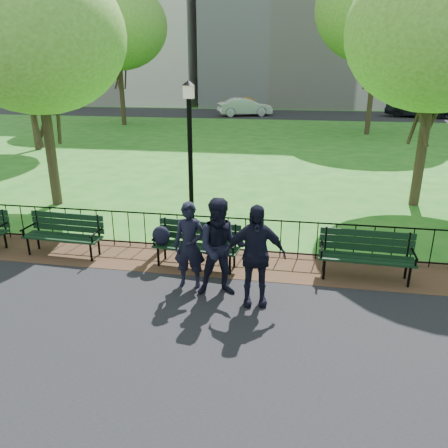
% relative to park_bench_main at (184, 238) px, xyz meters
% --- Properties ---
extents(ground, '(120.00, 120.00, 0.00)m').
position_rel_park_bench_main_xyz_m(ground, '(1.03, -1.21, -0.64)').
color(ground, '#206A1B').
extents(asphalt_path, '(60.00, 9.20, 0.01)m').
position_rel_park_bench_main_xyz_m(asphalt_path, '(1.03, -4.61, -0.63)').
color(asphalt_path, black).
rests_on(asphalt_path, ground).
extents(dirt_strip, '(60.00, 1.60, 0.01)m').
position_rel_park_bench_main_xyz_m(dirt_strip, '(1.03, 0.29, -0.62)').
color(dirt_strip, '#362716').
rests_on(dirt_strip, ground).
extents(far_street, '(70.00, 9.00, 0.01)m').
position_rel_park_bench_main_xyz_m(far_street, '(1.03, 33.79, -0.63)').
color(far_street, black).
rests_on(far_street, ground).
extents(iron_fence, '(24.06, 0.06, 1.00)m').
position_rel_park_bench_main_xyz_m(iron_fence, '(1.03, 0.79, -0.14)').
color(iron_fence, black).
rests_on(iron_fence, ground).
extents(park_bench_main, '(1.91, 0.75, 1.05)m').
position_rel_park_bench_main_xyz_m(park_bench_main, '(0.00, 0.00, 0.00)').
color(park_bench_main, black).
rests_on(park_bench_main, ground).
extents(park_bench_left_a, '(1.83, 0.64, 1.03)m').
position_rel_park_bench_main_xyz_m(park_bench_left_a, '(-2.86, 0.13, -0.05)').
color(park_bench_left_a, black).
rests_on(park_bench_left_a, ground).
extents(park_bench_right_a, '(1.89, 0.65, 1.06)m').
position_rel_park_bench_main_xyz_m(park_bench_right_a, '(3.78, 0.08, -0.03)').
color(park_bench_right_a, black).
rests_on(park_bench_right_a, ground).
extents(lamppost, '(0.34, 0.34, 3.80)m').
position_rel_park_bench_main_xyz_m(lamppost, '(-0.47, 2.53, 1.43)').
color(lamppost, black).
rests_on(lamppost, ground).
extents(tree_near_w, '(5.09, 5.09, 7.10)m').
position_rel_park_bench_main_xyz_m(tree_near_w, '(-5.18, 3.75, 4.29)').
color(tree_near_w, '#2D2116').
rests_on(tree_near_w, ground).
extents(tree_near_e, '(5.19, 5.19, 7.24)m').
position_rel_park_bench_main_xyz_m(tree_near_e, '(5.96, 5.63, 4.39)').
color(tree_near_e, '#2D2116').
rests_on(tree_near_e, ground).
extents(tree_mid_w, '(6.91, 6.91, 9.63)m').
position_rel_park_bench_main_xyz_m(tree_mid_w, '(-11.41, 12.68, 6.05)').
color(tree_mid_w, '#2D2116').
rests_on(tree_mid_w, ground).
extents(tree_far_e, '(7.75, 7.75, 10.80)m').
position_rel_park_bench_main_xyz_m(tree_far_e, '(6.52, 21.67, 6.87)').
color(tree_far_e, '#2D2116').
rests_on(tree_far_e, ground).
extents(tree_far_w, '(7.16, 7.16, 9.98)m').
position_rel_park_bench_main_xyz_m(tree_far_w, '(-11.08, 23.67, 6.29)').
color(tree_far_w, '#2D2116').
rests_on(tree_far_w, ground).
extents(person_left, '(0.63, 0.42, 1.71)m').
position_rel_park_bench_main_xyz_m(person_left, '(0.37, -0.92, 0.23)').
color(person_left, black).
rests_on(person_left, asphalt_path).
extents(person_mid, '(1.00, 0.68, 1.88)m').
position_rel_park_bench_main_xyz_m(person_mid, '(1.02, -1.13, 0.32)').
color(person_mid, black).
rests_on(person_mid, asphalt_path).
extents(person_right, '(1.17, 0.64, 1.88)m').
position_rel_park_bench_main_xyz_m(person_right, '(1.67, -1.37, 0.32)').
color(person_right, black).
rests_on(person_right, asphalt_path).
extents(taxi, '(4.93, 2.41, 1.62)m').
position_rel_park_bench_main_xyz_m(taxi, '(-3.05, 33.92, 0.19)').
color(taxi, yellow).
rests_on(taxi, far_street).
extents(sedan_silver, '(5.11, 3.29, 1.59)m').
position_rel_park_bench_main_xyz_m(sedan_silver, '(-2.89, 31.74, 0.17)').
color(sedan_silver, '#B8BAC0').
rests_on(sedan_silver, far_street).
extents(sedan_dark, '(5.91, 3.55, 1.60)m').
position_rel_park_bench_main_xyz_m(sedan_dark, '(12.22, 33.39, 0.18)').
color(sedan_dark, black).
rests_on(sedan_dark, far_street).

